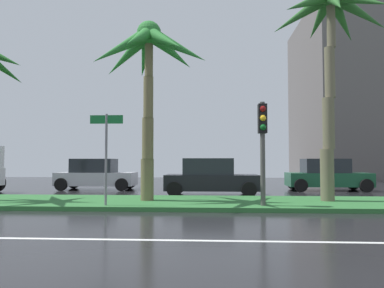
{
  "coord_description": "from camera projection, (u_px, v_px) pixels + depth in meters",
  "views": [
    {
      "loc": [
        2.92,
        -5.37,
        1.59
      ],
      "look_at": [
        2.09,
        9.0,
        2.27
      ],
      "focal_mm": 34.15,
      "sensor_mm": 36.0,
      "label": 1
    }
  ],
  "objects": [
    {
      "name": "near_lane_divider_stripe",
      "position": [
        70.0,
        239.0,
        7.45
      ],
      "size": [
        81.0,
        0.14,
        0.01
      ],
      "primitive_type": "cube",
      "color": "white",
      "rests_on": "ground_plane"
    },
    {
      "name": "palm_tree_centre_left",
      "position": [
        149.0,
        58.0,
        13.51
      ],
      "size": [
        4.34,
        4.5,
        6.65
      ],
      "color": "brown",
      "rests_on": "median_strip"
    },
    {
      "name": "car_in_traffic_third",
      "position": [
        327.0,
        175.0,
        19.64
      ],
      "size": [
        4.3,
        2.02,
        1.72
      ],
      "color": "#195133",
      "rests_on": "ground_plane"
    },
    {
      "name": "traffic_signal_median_right",
      "position": [
        263.0,
        134.0,
        11.93
      ],
      "size": [
        0.28,
        0.43,
        3.39
      ],
      "color": "#4C4C47",
      "rests_on": "median_strip"
    },
    {
      "name": "ground_plane",
      "position": [
        139.0,
        203.0,
        14.43
      ],
      "size": [
        90.0,
        42.0,
        0.1
      ],
      "primitive_type": "cube",
      "color": "black"
    },
    {
      "name": "palm_tree_centre",
      "position": [
        331.0,
        26.0,
        13.55
      ],
      "size": [
        4.4,
        4.52,
        8.09
      ],
      "color": "#676048",
      "rests_on": "median_strip"
    },
    {
      "name": "street_name_sign",
      "position": [
        106.0,
        146.0,
        12.01
      ],
      "size": [
        1.1,
        0.08,
        3.0
      ],
      "color": "slate",
      "rests_on": "median_strip"
    },
    {
      "name": "car_in_traffic_second",
      "position": [
        211.0,
        177.0,
        17.03
      ],
      "size": [
        4.3,
        2.02,
        1.72
      ],
      "color": "black",
      "rests_on": "ground_plane"
    },
    {
      "name": "median_strip",
      "position": [
        134.0,
        202.0,
        13.44
      ],
      "size": [
        85.5,
        4.0,
        0.15
      ],
      "primitive_type": "cube",
      "color": "#2D6B33",
      "rests_on": "ground_plane"
    },
    {
      "name": "car_in_traffic_leading",
      "position": [
        96.0,
        175.0,
        20.39
      ],
      "size": [
        4.3,
        2.02,
        1.72
      ],
      "color": "silver",
      "rests_on": "ground_plane"
    }
  ]
}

